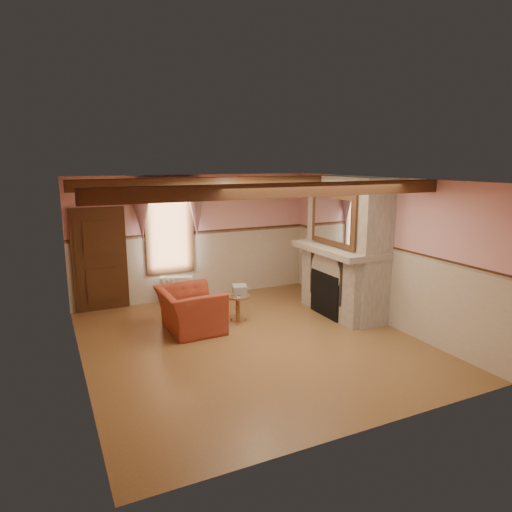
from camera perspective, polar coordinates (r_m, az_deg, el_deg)
name	(u,v)px	position (r m, az deg, el deg)	size (l,w,h in m)	color
floor	(251,342)	(8.11, -0.65, -10.66)	(5.50, 6.00, 0.01)	brown
ceiling	(250,180)	(7.49, -0.70, 9.52)	(5.50, 6.00, 0.01)	silver
wall_back	(195,237)	(10.43, -7.59, 2.36)	(5.50, 0.02, 2.80)	#D79695
wall_front	(364,319)	(5.21, 13.38, -7.62)	(5.50, 0.02, 2.80)	#D79695
wall_left	(76,282)	(7.02, -21.53, -3.06)	(0.02, 6.00, 2.80)	#D79695
wall_right	(379,250)	(9.15, 15.16, 0.71)	(0.02, 6.00, 2.80)	#D79695
wainscot	(251,301)	(7.85, -0.66, -5.61)	(5.50, 6.00, 1.50)	#C2B69C
chair_rail	(251,258)	(7.66, -0.68, -0.25)	(5.50, 6.00, 0.08)	black
firebox	(328,294)	(9.39, 8.97, -4.71)	(0.20, 0.95, 0.90)	black
armchair	(190,310)	(8.58, -8.22, -6.68)	(1.22, 1.06, 0.79)	maroon
side_table	(238,309)	(8.95, -2.30, -6.59)	(0.48, 0.48, 0.55)	brown
book_stack	(240,290)	(8.82, -2.06, -4.32)	(0.26, 0.32, 0.20)	#B7AD8C
radiator	(177,290)	(10.24, -9.90, -4.22)	(0.70, 0.18, 0.60)	white
bowl	(333,242)	(9.48, 9.61, 1.73)	(0.36, 0.36, 0.09)	brown
mantel_clock	(324,237)	(9.74, 8.49, 2.37)	(0.14, 0.24, 0.20)	black
oil_lamp	(321,234)	(9.83, 8.14, 2.70)	(0.11, 0.11, 0.28)	#CC8539
candle_red	(360,248)	(8.79, 12.85, 1.04)	(0.06, 0.06, 0.16)	maroon
jar_yellow	(350,246)	(9.02, 11.71, 1.23)	(0.06, 0.06, 0.12)	yellow
fireplace	(347,246)	(9.41, 11.29, 1.19)	(0.85, 2.00, 2.80)	gray
mantel	(339,249)	(9.31, 10.39, 0.87)	(1.05, 2.05, 0.12)	gray
overmantel_mirror	(333,219)	(9.11, 9.59, 4.54)	(0.06, 1.44, 1.04)	silver
door	(100,261)	(10.01, -18.94, -0.63)	(1.10, 0.10, 2.10)	black
window	(169,228)	(10.20, -10.79, 3.46)	(1.06, 0.08, 2.02)	white
window_drapes	(169,201)	(10.04, -10.79, 6.78)	(1.30, 0.14, 1.40)	gray
ceiling_beam_front	(286,190)	(6.43, 3.82, 8.20)	(5.50, 0.18, 0.20)	black
ceiling_beam_back	(223,183)	(8.60, -4.09, 9.13)	(5.50, 0.18, 0.20)	black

